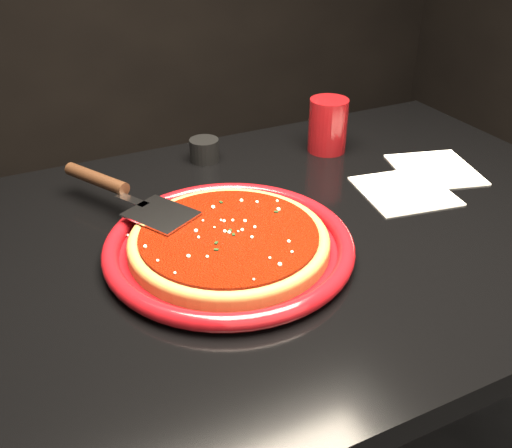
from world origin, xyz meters
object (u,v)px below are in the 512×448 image
Objects in this scene: table at (281,388)px; cup at (328,125)px; pizza_server at (127,192)px; ramekin at (204,150)px; plate at (229,246)px.

table is 0.54m from cup.
cup is at bearing -17.26° from pizza_server.
pizza_server is at bearing 147.06° from table.
ramekin is (-0.25, 0.07, -0.03)m from cup.
cup is at bearing 37.93° from plate.
ramekin reaches higher than table.
ramekin is (0.09, 0.33, 0.01)m from plate.
table is 0.50m from ramekin.
pizza_server reaches higher than plate.
ramekin is at bearing 165.32° from cup.
table is 0.41m from plate.
cup is (0.34, 0.26, 0.04)m from plate.
cup reaches higher than pizza_server.
ramekin is (-0.02, 0.30, 0.40)m from table.
ramekin is at bearing 74.68° from plate.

